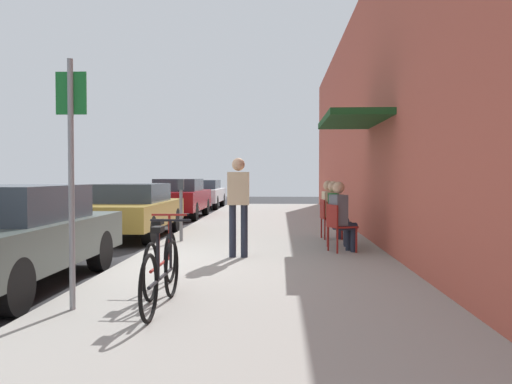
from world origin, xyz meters
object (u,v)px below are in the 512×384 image
object	(u,v)px
street_sign	(71,164)
parked_car_2	(179,197)
parked_car_1	(131,209)
parked_car_0	(8,235)
pedestrian_standing	(238,199)
parked_car_3	(202,193)
seated_patron_2	(331,207)
cafe_chair_2	(328,216)
cafe_chair_0	(338,224)
parking_meter	(181,205)
cafe_chair_1	(333,220)
seated_patron_1	(336,211)
bicycle_1	(161,261)
bicycle_0	(161,275)
seated_patron_0	(341,214)

from	to	relation	value
street_sign	parked_car_2	bearing A→B (deg)	96.37
parked_car_1	parked_car_2	xyz separation A→B (m)	(-0.00, 6.04, 0.04)
parked_car_0	pedestrian_standing	world-z (taller)	pedestrian_standing
parked_car_3	seated_patron_2	xyz separation A→B (m)	(4.79, -12.95, 0.12)
parked_car_2	cafe_chair_2	size ratio (longest dim) A/B	5.06
parked_car_2	seated_patron_2	world-z (taller)	seated_patron_2
street_sign	cafe_chair_0	size ratio (longest dim) A/B	2.99
parked_car_3	parking_meter	bearing A→B (deg)	-83.45
parked_car_0	cafe_chair_2	world-z (taller)	parked_car_0
pedestrian_standing	cafe_chair_1	bearing A→B (deg)	41.75
cafe_chair_2	seated_patron_1	bearing A→B (deg)	-86.98
parked_car_0	parked_car_1	xyz separation A→B (m)	(0.00, 5.86, -0.02)
parked_car_3	parking_meter	distance (m)	13.58
parked_car_0	cafe_chair_0	xyz separation A→B (m)	(4.73, 2.76, -0.09)
parking_meter	seated_patron_1	distance (m)	3.29
parked_car_1	bicycle_1	distance (m)	6.86
cafe_chair_0	seated_patron_1	distance (m)	0.89
parked_car_3	cafe_chair_2	bearing A→B (deg)	-69.97
parked_car_2	cafe_chair_1	distance (m)	9.52
parked_car_3	cafe_chair_2	xyz separation A→B (m)	(4.73, -12.96, -0.07)
parked_car_0	street_sign	size ratio (longest dim) A/B	1.69
parked_car_3	seated_patron_1	distance (m)	14.88
parked_car_2	parked_car_3	world-z (taller)	parked_car_2
parked_car_0	cafe_chair_0	bearing A→B (deg)	30.29
cafe_chair_2	bicycle_1	bearing A→B (deg)	-114.88
pedestrian_standing	seated_patron_2	bearing A→B (deg)	56.00
parked_car_0	parking_meter	distance (m)	4.50
bicycle_1	parked_car_0	bearing A→B (deg)	164.36
parking_meter	bicycle_1	world-z (taller)	parking_meter
seated_patron_2	parking_meter	bearing A→B (deg)	-170.50
parked_car_0	bicycle_0	xyz separation A→B (m)	(2.42, -1.46, -0.24)
street_sign	seated_patron_1	distance (m)	6.17
bicycle_0	parked_car_1	bearing A→B (deg)	108.31
seated_patron_2	parked_car_2	bearing A→B (deg)	123.86
parked_car_2	pedestrian_standing	xyz separation A→B (m)	(2.95, -9.85, 0.38)
parking_meter	seated_patron_2	xyz separation A→B (m)	(3.24, 0.54, -0.07)
parked_car_1	seated_patron_2	size ratio (longest dim) A/B	3.41
seated_patron_0	parked_car_0	bearing A→B (deg)	-149.83
parked_car_3	cafe_chair_1	bearing A→B (deg)	-71.46
bicycle_1	parking_meter	bearing A→B (deg)	97.98
cafe_chair_2	parked_car_0	bearing A→B (deg)	-134.80
cafe_chair_1	seated_patron_2	size ratio (longest dim) A/B	0.67
parked_car_0	seated_patron_0	bearing A→B (deg)	30.17
bicycle_1	pedestrian_standing	distance (m)	2.84
parked_car_2	parking_meter	world-z (taller)	parking_meter
cafe_chair_0	cafe_chair_1	bearing A→B (deg)	90.30
bicycle_1	cafe_chair_2	distance (m)	5.94
parked_car_3	parked_car_2	bearing A→B (deg)	-90.00
parked_car_0	street_sign	distance (m)	2.33
parked_car_1	cafe_chair_1	bearing A→B (deg)	-25.22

